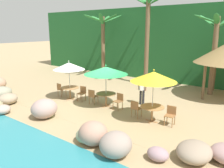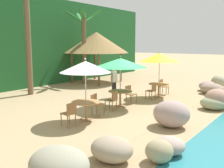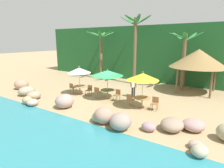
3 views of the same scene
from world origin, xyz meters
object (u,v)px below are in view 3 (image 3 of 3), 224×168
Objects in this scene: chair_green_seaward at (117,94)px; palapa_hut at (198,58)px; chair_yellow_inland at (130,99)px; dining_table_green at (108,91)px; dining_table_yellow at (142,99)px; palm_tree_third at (184,53)px; umbrella_white at (79,70)px; umbrella_green at (107,73)px; palm_tree_nearest at (100,46)px; chair_white_seaward at (89,90)px; dining_table_white at (80,88)px; umbrella_yellow at (143,77)px; palm_tree_second at (135,38)px; waiter_in_white at (133,85)px; chair_green_inland at (97,92)px; chair_yellow_seaward at (155,103)px; chair_white_inland at (72,87)px.

palapa_hut reaches higher than chair_green_seaward.
palapa_hut is (3.08, 6.34, 2.44)m from chair_yellow_inland.
palapa_hut is (4.43, 5.84, 2.44)m from chair_green_seaward.
dining_table_yellow is (3.05, -0.42, 0.00)m from dining_table_green.
palapa_hut is (1.22, -0.11, -0.43)m from palm_tree_third.
umbrella_white is 2.17× the size of dining_table_green.
palm_tree_nearest is (-5.12, 6.07, 1.81)m from umbrella_green.
palm_tree_third is (5.85, 6.02, 2.87)m from chair_white_seaward.
dining_table_white and dining_table_yellow have the same top height.
dining_table_green is (2.62, 0.26, 0.00)m from dining_table_white.
umbrella_yellow is 6.71m from palapa_hut.
umbrella_white reaches higher than chair_green_seaward.
chair_yellow_inland is at bearing -12.20° from dining_table_green.
chair_green_seaward is at bearing 4.59° from dining_table_white.
dining_table_green is 0.16× the size of palm_tree_second.
umbrella_green is 2.31m from waiter_in_white.
dining_table_green is at bearing -135.64° from waiter_in_white.
palapa_hut reaches higher than chair_green_inland.
dining_table_white is 5.88m from umbrella_yellow.
dining_table_white is (0.00, 0.00, -1.45)m from umbrella_white.
palm_tree_third is 5.74m from waiter_in_white.
chair_green_seaward and chair_yellow_inland have the same top height.
dining_table_white is 0.65× the size of waiter_in_white.
chair_green_seaward is at bearing 174.58° from chair_yellow_seaward.
palm_tree_third reaches higher than chair_white_seaward.
chair_yellow_inland is at bearing -176.39° from dining_table_yellow.
umbrella_green is at bearing -49.84° from palm_tree_nearest.
chair_white_inland is at bearing -175.61° from dining_table_green.
palm_tree_nearest reaches higher than chair_yellow_inland.
chair_yellow_seaward is 3.00m from waiter_in_white.
chair_white_inland is at bearing 178.64° from dining_table_yellow.
dining_table_yellow is at bearing 3.61° from chair_yellow_inland.
chair_yellow_seaward is at bearing -5.42° from chair_green_seaward.
waiter_in_white is (-0.73, 1.92, 0.47)m from chair_yellow_inland.
chair_yellow_inland is 0.18× the size of palapa_hut.
palm_tree_second is at bearing 88.40° from chair_green_inland.
umbrella_white is at bearing -137.03° from palm_tree_third.
chair_yellow_inland is at bearing -6.04° from chair_white_seaward.
palm_tree_nearest reaches higher than waiter_in_white.
palm_tree_third is at bearing 174.92° from palapa_hut.
palm_tree_third is (9.18, -0.10, -0.47)m from palm_tree_nearest.
dining_table_green is (2.62, 0.26, -1.45)m from umbrella_white.
chair_white_inland is at bearing 177.89° from chair_yellow_inland.
dining_table_yellow is 0.20× the size of palm_tree_nearest.
chair_white_seaward is at bearing 175.65° from umbrella_yellow.
chair_green_seaward is at bearing -127.17° from palapa_hut.
umbrella_yellow is at bearing -11.44° from chair_green_seaward.
umbrella_white is 2.74× the size of chair_green_inland.
palm_tree_second reaches higher than chair_green_inland.
umbrella_yellow is at bearing -38.45° from palm_tree_nearest.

